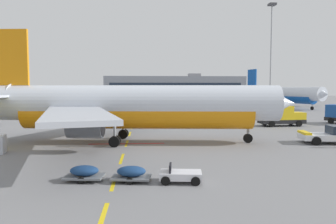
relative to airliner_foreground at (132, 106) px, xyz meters
The scene contains 10 objects.
ground 27.74m from the airliner_foreground, 38.75° to the left, with size 400.00×400.00×0.00m, color slate.
apron_paint_markings 16.09m from the airliner_foreground, 92.16° to the left, with size 8.00×96.28×0.01m.
airliner_foreground is the anchor object (origin of this frame).
pushback_tug 21.64m from the airliner_foreground, ahead, with size 6.34×3.86×2.08m.
airliner_mid_left 74.53m from the airliner_foreground, 54.93° to the left, with size 33.64×34.80×12.48m.
airliner_far_center 80.54m from the airliner_foreground, 119.07° to the left, with size 30.89×30.22×10.89m.
catering_truck 26.35m from the airliner_foreground, 31.13° to the left, with size 7.17×3.10×3.14m.
baggage_train 15.12m from the airliner_foreground, 87.97° to the right, with size 8.71×2.57×1.14m.
apron_light_mast_far 57.35m from the airliner_foreground, 53.39° to the left, with size 1.80×1.80×27.14m.
terminal_satellite 127.00m from the airliner_foreground, 82.63° to the left, with size 68.21×19.16×13.38m.
Camera 1 is at (19.94, -11.69, 5.84)m, focal length 34.08 mm.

